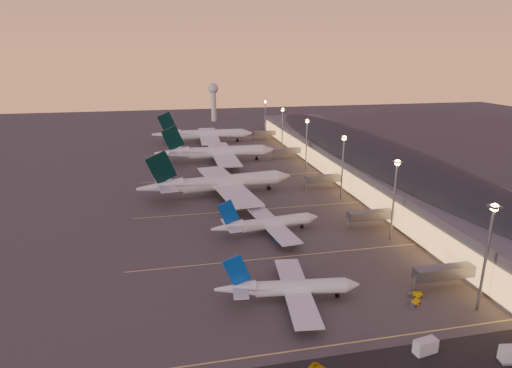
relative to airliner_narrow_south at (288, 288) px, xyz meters
The scene contains 13 objects.
ground 27.85m from the airliner_narrow_south, 78.62° to the left, with size 700.00×700.00×0.00m, color #3D3B38.
airliner_narrow_south is the anchor object (origin of this frame).
airliner_narrow_north 39.81m from the airliner_narrow_south, 84.07° to the left, with size 36.96×33.27×13.20m.
airliner_wide_near 82.03m from the airliner_narrow_south, 94.54° to the left, with size 64.92×59.68×20.78m.
airliner_wide_mid 139.31m from the airliner_narrow_south, 90.16° to the left, with size 64.67×58.62×20.77m.
airliner_wide_far 193.68m from the airliner_narrow_south, 90.73° to the left, with size 65.68×59.82×21.03m.
terminal_building 120.32m from the airliner_narrow_south, 55.95° to the left, with size 56.35×255.00×17.46m.
light_masts 102.03m from the airliner_narrow_south, 65.77° to the left, with size 2.20×217.20×25.90m.
radar_tower 288.14m from the airliner_narrow_south, 86.92° to the left, with size 9.00×9.00×32.50m.
lane_markings 67.42m from the airliner_narrow_south, 85.35° to the left, with size 90.00×180.36×0.00m.
baggage_tug_a 31.25m from the airliner_narrow_south, ahead, with size 3.47×2.15×0.97m.
baggage_tug_b 29.81m from the airliner_narrow_south, 15.93° to the right, with size 3.29×2.77×0.94m.
catering_truck_a 31.98m from the airliner_narrow_south, 47.76° to the right, with size 5.42×2.79×2.91m.
Camera 1 is at (-31.45, -113.16, 56.32)m, focal length 30.00 mm.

